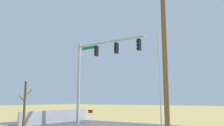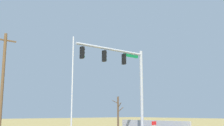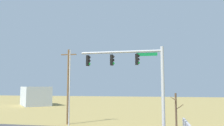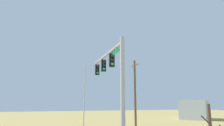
{
  "view_description": "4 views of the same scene",
  "coord_description": "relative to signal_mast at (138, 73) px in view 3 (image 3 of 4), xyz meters",
  "views": [
    {
      "loc": [
        -11.55,
        16.46,
        2.17
      ],
      "look_at": [
        -0.38,
        -0.94,
        5.51
      ],
      "focal_mm": 36.98,
      "sensor_mm": 36.0,
      "label": 1
    },
    {
      "loc": [
        -15.56,
        -18.78,
        1.92
      ],
      "look_at": [
        -0.33,
        -0.47,
        6.2
      ],
      "focal_mm": 44.76,
      "sensor_mm": 36.0,
      "label": 2
    },
    {
      "loc": [
        2.8,
        -19.99,
        4.37
      ],
      "look_at": [
        -1.02,
        -1.07,
        6.38
      ],
      "focal_mm": 36.32,
      "sensor_mm": 36.0,
      "label": 3
    },
    {
      "loc": [
        14.35,
        -4.97,
        3.76
      ],
      "look_at": [
        -1.34,
        0.35,
        7.01
      ],
      "focal_mm": 32.37,
      "sensor_mm": 36.0,
      "label": 4
    }
  ],
  "objects": [
    {
      "name": "signal_mast",
      "position": [
        0.0,
        0.0,
        0.0
      ],
      "size": [
        7.32,
        0.47,
        7.76
      ],
      "color": "#B2B5BA",
      "rests_on": "ground_plane"
    },
    {
      "name": "flagpole",
      "position": [
        -5.96,
        -0.76,
        -1.7
      ],
      "size": [
        0.1,
        0.1,
        7.61
      ],
      "primitive_type": "cylinder",
      "color": "silver",
      "rests_on": "ground_plane"
    },
    {
      "name": "utility_pole",
      "position": [
        -8.8,
        5.84,
        -0.94
      ],
      "size": [
        1.9,
        0.26,
        8.79
      ],
      "color": "brown",
      "rests_on": "ground_plane"
    },
    {
      "name": "bare_tree",
      "position": [
        3.4,
        4.88,
        -3.6
      ],
      "size": [
        1.27,
        1.02,
        3.69
      ],
      "color": "brown",
      "rests_on": "ground_plane"
    },
    {
      "name": "distant_building",
      "position": [
        -26.55,
        29.46,
        -3.33
      ],
      "size": [
        9.92,
        10.21,
        4.35
      ],
      "primitive_type": "cube",
      "rotation": [
        0.0,
        0.0,
        2.29
      ],
      "color": "silver",
      "rests_on": "ground_plane"
    }
  ]
}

